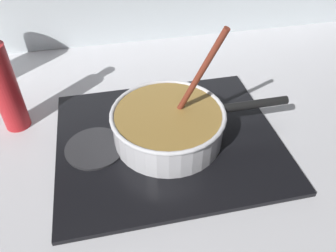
% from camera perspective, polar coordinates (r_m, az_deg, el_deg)
% --- Properties ---
extents(ground, '(2.40, 1.60, 0.04)m').
position_cam_1_polar(ground, '(0.74, -1.31, -15.55)').
color(ground, '#B7B7BC').
extents(hob_plate, '(0.56, 0.48, 0.01)m').
position_cam_1_polar(hob_plate, '(0.87, -0.00, -2.31)').
color(hob_plate, black).
rests_on(hob_plate, ground).
extents(burner_ring, '(0.20, 0.20, 0.01)m').
position_cam_1_polar(burner_ring, '(0.86, -0.00, -1.83)').
color(burner_ring, '#592D0C').
rests_on(burner_ring, hob_plate).
extents(spare_burner, '(0.15, 0.15, 0.01)m').
position_cam_1_polar(spare_burner, '(0.85, -12.31, -3.63)').
color(spare_burner, '#262628').
rests_on(spare_burner, hob_plate).
extents(cooking_pan, '(0.45, 0.28, 0.31)m').
position_cam_1_polar(cooking_pan, '(0.83, 0.13, 0.30)').
color(cooking_pan, silver).
rests_on(cooking_pan, hob_plate).
extents(sauce_bottle, '(0.07, 0.07, 0.30)m').
position_cam_1_polar(sauce_bottle, '(0.93, -26.08, 6.18)').
color(sauce_bottle, red).
rests_on(sauce_bottle, ground).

